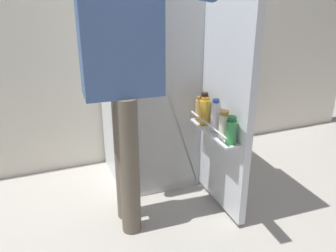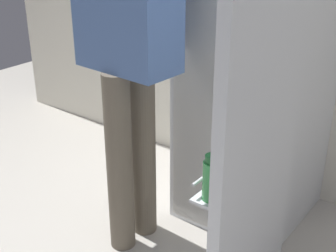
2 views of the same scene
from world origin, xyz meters
TOP-DOWN VIEW (x-y plane):
  - ground_plane at (0.00, 0.00)m, footprint 6.43×6.43m
  - kitchen_wall at (0.00, 0.93)m, footprint 4.40×0.10m
  - refrigerator at (0.02, 0.52)m, footprint 0.64×1.21m
  - person at (-0.32, -0.00)m, footprint 0.56×0.78m

SIDE VIEW (x-z plane):
  - ground_plane at x=0.00m, z-range 0.00..0.00m
  - refrigerator at x=0.02m, z-range 0.00..1.77m
  - person at x=-0.32m, z-range 0.19..1.94m
  - kitchen_wall at x=0.00m, z-range 0.00..2.51m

